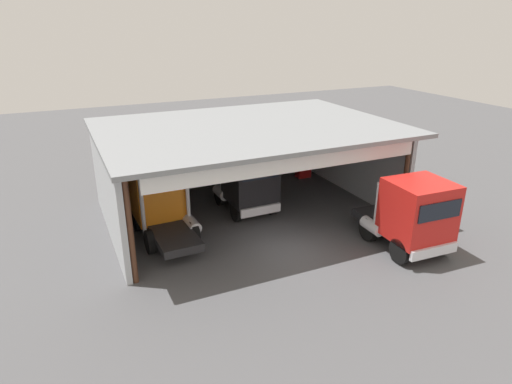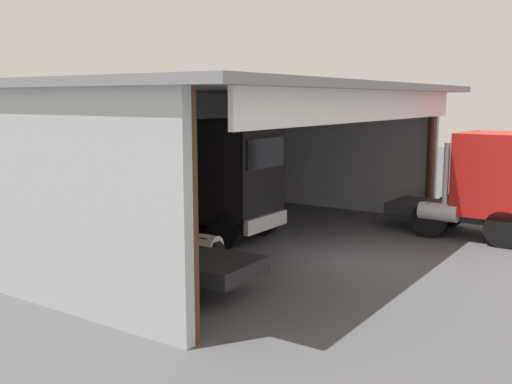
{
  "view_description": "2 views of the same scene",
  "coord_description": "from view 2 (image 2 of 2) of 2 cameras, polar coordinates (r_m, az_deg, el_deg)",
  "views": [
    {
      "loc": [
        -8.67,
        -15.56,
        9.72
      ],
      "look_at": [
        0.0,
        3.29,
        1.62
      ],
      "focal_mm": 31.15,
      "sensor_mm": 36.0,
      "label": 1
    },
    {
      "loc": [
        -14.5,
        -6.49,
        4.4
      ],
      "look_at": [
        0.0,
        3.29,
        1.62
      ],
      "focal_mm": 41.21,
      "sensor_mm": 36.0,
      "label": 2
    }
  ],
  "objects": [
    {
      "name": "truck_black_center_left_bay",
      "position": [
        18.45,
        -3.04,
        1.47
      ],
      "size": [
        2.52,
        4.9,
        3.77
      ],
      "rotation": [
        0.0,
        0.0,
        3.15
      ],
      "color": "black",
      "rests_on": "ground"
    },
    {
      "name": "tool_cart",
      "position": [
        25.32,
        -2.12,
        0.16
      ],
      "size": [
        0.9,
        0.6,
        1.0
      ],
      "primitive_type": "cube",
      "color": "red",
      "rests_on": "ground"
    },
    {
      "name": "workshop_shed",
      "position": [
        18.78,
        -5.39,
        5.99
      ],
      "size": [
        14.49,
        10.52,
        4.83
      ],
      "color": "#ADB2B7",
      "rests_on": "ground"
    },
    {
      "name": "truck_red_yard_outside",
      "position": [
        20.02,
        21.79,
        0.86
      ],
      "size": [
        2.73,
        4.86,
        3.36
      ],
      "rotation": [
        0.0,
        0.0,
        3.09
      ],
      "color": "red",
      "rests_on": "ground"
    },
    {
      "name": "truck_orange_left_bay",
      "position": [
        14.64,
        -12.65,
        -1.73
      ],
      "size": [
        2.61,
        5.39,
        3.4
      ],
      "rotation": [
        0.0,
        0.0,
        0.03
      ],
      "color": "orange",
      "rests_on": "ground"
    },
    {
      "name": "oil_drum",
      "position": [
        23.04,
        -5.29,
        -0.88
      ],
      "size": [
        0.58,
        0.58,
        0.9
      ],
      "primitive_type": "cylinder",
      "color": "gold",
      "rests_on": "ground"
    },
    {
      "name": "ground_plane",
      "position": [
        16.48,
        9.59,
        -6.58
      ],
      "size": [
        80.0,
        80.0,
        0.0
      ],
      "primitive_type": "plane",
      "color": "#4C4C4F",
      "rests_on": "ground"
    }
  ]
}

